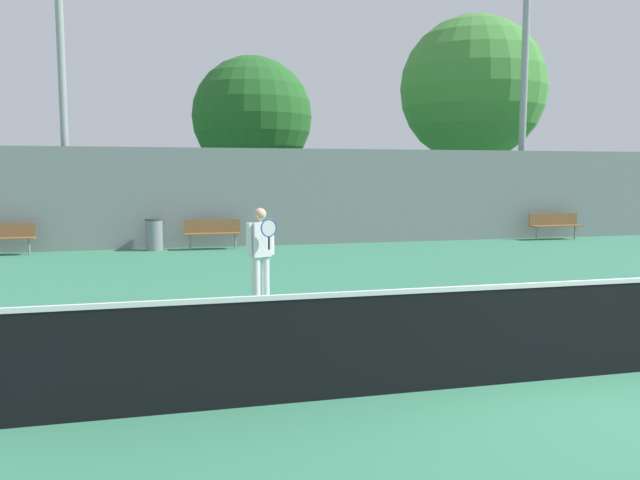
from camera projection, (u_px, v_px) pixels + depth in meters
name	position (u px, v px, depth m)	size (l,w,h in m)	color
ground_plane	(563.00, 378.00, 6.91)	(100.00, 100.00, 0.00)	#337556
tennis_net	(565.00, 329.00, 6.86)	(11.69, 0.09, 1.09)	black
tennis_player	(261.00, 251.00, 10.60)	(0.51, 0.49, 1.68)	silver
bench_courtside_near	(212.00, 230.00, 18.67)	(1.68, 0.40, 0.89)	brown
bench_courtside_far	(2.00, 235.00, 17.29)	(1.73, 0.40, 0.89)	brown
bench_adjacent_court	(555.00, 223.00, 21.46)	(1.86, 0.40, 0.89)	brown
light_pole_far_right	(60.00, 41.00, 18.02)	(0.90, 0.60, 10.02)	#939399
light_pole_center_back	(525.00, 60.00, 21.81)	(0.90, 0.60, 10.65)	#939399
trash_bin	(154.00, 234.00, 18.39)	(0.51, 0.51, 0.94)	gray
back_fence	(303.00, 197.00, 19.80)	(32.02, 0.06, 3.04)	gray
tree_green_tall	(472.00, 90.00, 26.56)	(6.16, 6.16, 8.91)	brown
tree_dark_dense	(252.00, 117.00, 26.13)	(5.00, 5.00, 7.13)	brown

